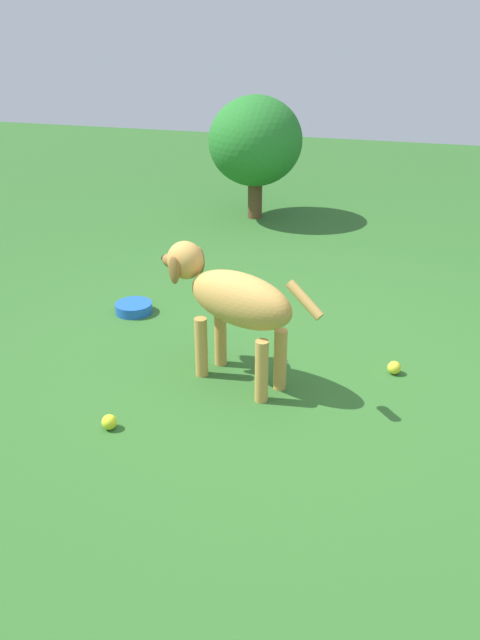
{
  "coord_description": "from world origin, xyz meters",
  "views": [
    {
      "loc": [
        2.66,
        0.59,
        1.58
      ],
      "look_at": [
        0.11,
        -0.2,
        0.33
      ],
      "focal_mm": 35.7,
      "sensor_mm": 36.0,
      "label": 1
    }
  ],
  "objects_px": {
    "dog": "(231,299)",
    "tennis_ball_1": "(109,422)",
    "tennis_ball_0": "(394,368)",
    "water_bowl": "(134,308)"
  },
  "relations": [
    {
      "from": "dog",
      "to": "water_bowl",
      "type": "bearing_deg",
      "value": -12.9
    },
    {
      "from": "tennis_ball_1",
      "to": "water_bowl",
      "type": "xyz_separation_m",
      "value": [
        -1.12,
        -0.43,
        -0.0
      ]
    },
    {
      "from": "dog",
      "to": "water_bowl",
      "type": "distance_m",
      "value": 1.04
    },
    {
      "from": "tennis_ball_0",
      "to": "tennis_ball_1",
      "type": "distance_m",
      "value": 1.4
    },
    {
      "from": "tennis_ball_1",
      "to": "water_bowl",
      "type": "distance_m",
      "value": 1.2
    },
    {
      "from": "tennis_ball_0",
      "to": "tennis_ball_1",
      "type": "xyz_separation_m",
      "value": [
        0.84,
        -1.12,
        0.0
      ]
    },
    {
      "from": "dog",
      "to": "tennis_ball_0",
      "type": "xyz_separation_m",
      "value": [
        -0.27,
        0.76,
        -0.39
      ]
    },
    {
      "from": "tennis_ball_0",
      "to": "water_bowl",
      "type": "relative_size",
      "value": 0.3
    },
    {
      "from": "water_bowl",
      "to": "dog",
      "type": "bearing_deg",
      "value": 54.96
    },
    {
      "from": "dog",
      "to": "tennis_ball_1",
      "type": "xyz_separation_m",
      "value": [
        0.57,
        -0.36,
        -0.39
      ]
    }
  ]
}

